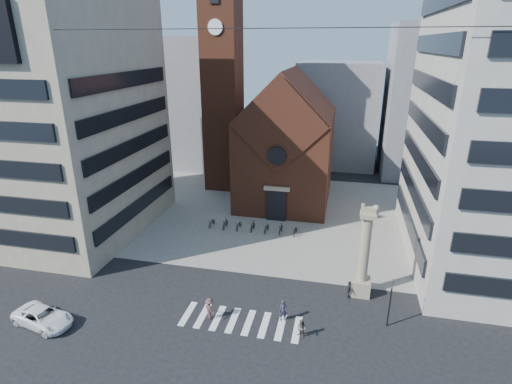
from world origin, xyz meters
TOP-DOWN VIEW (x-y plane):
  - ground at (0.00, 0.00)m, footprint 120.00×120.00m
  - piazza at (0.00, 19.00)m, footprint 46.00×30.00m
  - zebra_crossing at (0.55, -3.00)m, footprint 10.20×3.20m
  - church at (0.00, 25.04)m, footprint 12.00×16.65m
  - campanile at (-10.00, 28.00)m, footprint 5.50×5.50m
  - building_left at (-24.00, 10.00)m, footprint 18.00×20.00m
  - bg_block_left at (-20.00, 40.00)m, footprint 16.00×14.00m
  - bg_block_mid at (6.00, 45.00)m, footprint 14.00×12.00m
  - bg_block_right at (22.00, 42.00)m, footprint 16.00×14.00m
  - lion_column at (10.01, 3.00)m, footprint 1.63×1.60m
  - traffic_light at (12.00, -1.00)m, footprint 0.13×0.16m
  - white_car at (-14.66, -6.76)m, footprint 5.41×3.31m
  - pedestrian_0 at (3.85, -2.10)m, footprint 0.77×0.62m
  - pedestrian_1 at (5.51, -3.76)m, footprint 0.95×0.90m
  - pedestrian_2 at (9.00, 2.17)m, footprint 0.51×1.00m
  - pedestrian_3 at (-1.98, -3.18)m, footprint 1.38×1.33m
  - scooter_0 at (-7.33, 13.34)m, footprint 0.81×1.99m
  - scooter_1 at (-5.64, 13.34)m, footprint 0.66×1.93m
  - scooter_2 at (-3.94, 13.34)m, footprint 0.81×1.99m
  - scooter_3 at (-2.24, 13.34)m, footprint 0.66×1.93m
  - scooter_4 at (-0.54, 13.34)m, footprint 0.81×1.99m
  - scooter_5 at (1.16, 13.34)m, footprint 0.66×1.93m
  - scooter_6 at (2.85, 13.34)m, footprint 0.81×1.99m

SIDE VIEW (x-z plane):
  - ground at x=0.00m, z-range 0.00..0.00m
  - zebra_crossing at x=0.55m, z-range 0.00..0.01m
  - piazza at x=0.00m, z-range 0.00..0.05m
  - scooter_0 at x=-7.33m, z-range 0.05..1.08m
  - scooter_2 at x=-3.94m, z-range 0.05..1.08m
  - scooter_4 at x=-0.54m, z-range 0.05..1.08m
  - scooter_6 at x=2.85m, z-range 0.05..1.08m
  - scooter_1 at x=-5.64m, z-range 0.05..1.19m
  - scooter_3 at x=-2.24m, z-range 0.05..1.19m
  - scooter_5 at x=1.16m, z-range 0.05..1.19m
  - white_car at x=-14.66m, z-range 0.00..1.40m
  - pedestrian_1 at x=5.51m, z-range 0.00..1.55m
  - pedestrian_2 at x=9.00m, z-range 0.00..1.65m
  - pedestrian_0 at x=3.85m, z-range 0.00..1.83m
  - pedestrian_3 at x=-1.98m, z-range 0.00..1.89m
  - traffic_light at x=12.00m, z-range 0.14..4.44m
  - lion_column at x=10.01m, z-range -0.88..7.79m
  - church at x=0.00m, z-range -1.02..16.98m
  - bg_block_mid at x=6.00m, z-range 0.00..18.00m
  - bg_block_left at x=-20.00m, z-range 0.00..22.00m
  - bg_block_right at x=22.00m, z-range 0.00..24.00m
  - building_left at x=-24.00m, z-range 0.00..26.00m
  - campanile at x=-10.00m, z-range 0.14..31.34m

